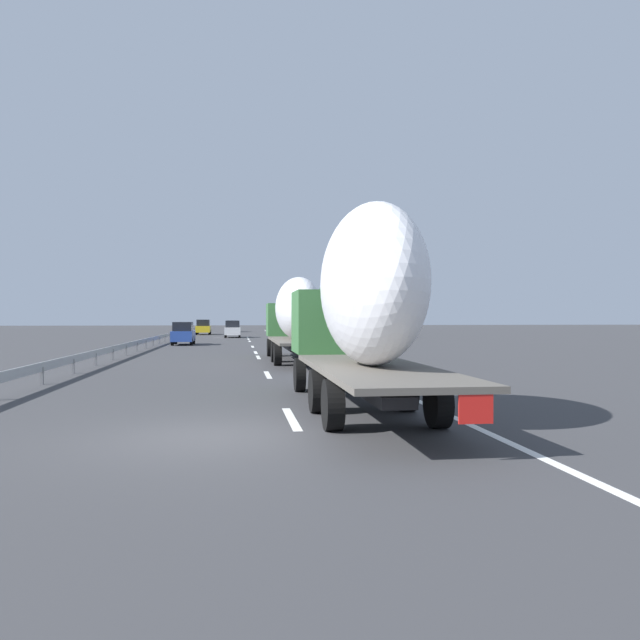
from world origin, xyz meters
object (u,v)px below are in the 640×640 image
(car_silver_hatch, at_px, (232,326))
(car_white_van, at_px, (233,329))
(truck_lead, at_px, (296,314))
(truck_trailing, at_px, (362,303))
(car_yellow_coupe, at_px, (203,327))
(car_blue_sedan, at_px, (183,333))
(road_sign, at_px, (304,320))

(car_silver_hatch, xyz_separation_m, car_white_van, (-28.23, -0.20, 0.04))
(car_silver_hatch, bearing_deg, car_white_van, -179.59)
(truck_lead, bearing_deg, truck_trailing, -180.00)
(truck_trailing, relative_size, car_yellow_coupe, 2.56)
(truck_lead, height_order, car_yellow_coupe, truck_lead)
(car_blue_sedan, bearing_deg, car_silver_hatch, -4.56)
(car_yellow_coupe, bearing_deg, car_silver_hatch, -13.31)
(car_blue_sedan, bearing_deg, road_sign, -67.40)
(truck_lead, distance_m, car_yellow_coupe, 52.81)
(car_silver_hatch, distance_m, car_blue_sedan, 47.10)
(car_silver_hatch, distance_m, road_sign, 43.12)
(truck_lead, height_order, car_blue_sedan, truck_lead)
(car_blue_sedan, bearing_deg, car_yellow_coupe, -0.06)
(truck_trailing, relative_size, road_sign, 4.05)
(car_yellow_coupe, bearing_deg, car_white_van, -162.67)
(truck_trailing, height_order, car_silver_hatch, truck_trailing)
(car_silver_hatch, xyz_separation_m, road_sign, (-42.57, -6.79, 1.17))
(car_yellow_coupe, bearing_deg, truck_lead, -171.94)
(road_sign, bearing_deg, car_silver_hatch, 9.07)
(car_white_van, distance_m, car_yellow_coupe, 13.14)
(truck_lead, xyz_separation_m, car_blue_sedan, (20.99, 7.44, -1.50))
(truck_lead, distance_m, truck_trailing, 17.17)
(truck_trailing, distance_m, car_silver_hatch, 85.22)
(car_white_van, distance_m, road_sign, 15.83)
(truck_trailing, relative_size, car_silver_hatch, 2.96)
(truck_lead, relative_size, car_blue_sedan, 3.03)
(truck_trailing, distance_m, car_yellow_coupe, 69.85)
(truck_lead, xyz_separation_m, car_yellow_coupe, (52.26, 7.40, -1.47))
(car_yellow_coupe, relative_size, road_sign, 1.58)
(car_blue_sedan, relative_size, car_yellow_coupe, 0.94)
(truck_lead, relative_size, truck_trailing, 1.11)
(car_blue_sedan, xyz_separation_m, car_yellow_coupe, (31.27, -0.03, 0.04))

